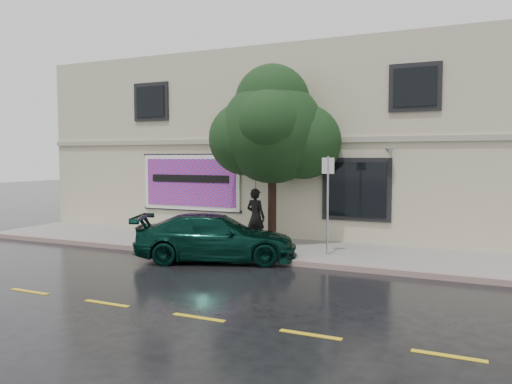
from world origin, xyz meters
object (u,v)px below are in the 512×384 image
at_px(street_tree, 272,132).
at_px(fire_hydrant, 177,234).
at_px(pedestrian, 256,217).
at_px(car, 216,237).

relative_size(street_tree, fire_hydrant, 6.19).
height_order(pedestrian, street_tree, street_tree).
distance_m(pedestrian, street_tree, 2.86).
bearing_deg(car, street_tree, -34.51).
bearing_deg(car, fire_hydrant, 49.84).
relative_size(car, fire_hydrant, 5.33).
height_order(car, pedestrian, pedestrian).
xyz_separation_m(car, pedestrian, (0.35, 2.03, 0.40)).
height_order(pedestrian, fire_hydrant, pedestrian).
xyz_separation_m(pedestrian, fire_hydrant, (-2.08, -1.43, -0.50)).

